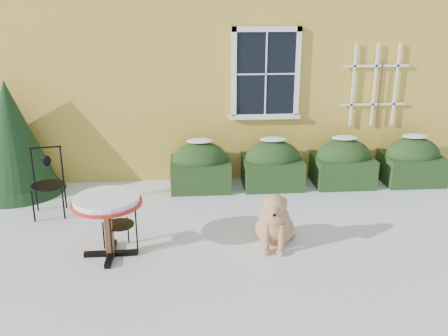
{
  "coord_description": "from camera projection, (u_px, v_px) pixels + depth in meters",
  "views": [
    {
      "loc": [
        -0.55,
        -5.87,
        3.26
      ],
      "look_at": [
        0.0,
        1.0,
        0.9
      ],
      "focal_mm": 40.0,
      "sensor_mm": 36.0,
      "label": 1
    }
  ],
  "objects": [
    {
      "name": "patio_chair_near",
      "position": [
        120.0,
        224.0,
        6.61
      ],
      "size": [
        0.49,
        0.49,
        0.84
      ],
      "rotation": [
        0.0,
        0.0,
        3.59
      ],
      "color": "black",
      "rests_on": "ground"
    },
    {
      "name": "ground",
      "position": [
        230.0,
        256.0,
        6.63
      ],
      "size": [
        80.0,
        80.0,
        0.0
      ],
      "primitive_type": "plane",
      "color": "white",
      "rests_on": "ground"
    },
    {
      "name": "dog",
      "position": [
        275.0,
        223.0,
        6.8
      ],
      "size": [
        0.65,
        0.92,
        0.86
      ],
      "rotation": [
        0.0,
        0.0,
        -0.21
      ],
      "color": "tan",
      "rests_on": "ground"
    },
    {
      "name": "bistro_table",
      "position": [
        107.0,
        207.0,
        6.42
      ],
      "size": [
        0.91,
        0.91,
        0.84
      ],
      "rotation": [
        0.0,
        0.0,
        0.3
      ],
      "color": "black",
      "rests_on": "ground"
    },
    {
      "name": "patio_chair_far",
      "position": [
        48.0,
        182.0,
        7.78
      ],
      "size": [
        0.54,
        0.53,
        1.06
      ],
      "rotation": [
        0.0,
        0.0,
        0.16
      ],
      "color": "black",
      "rests_on": "ground"
    },
    {
      "name": "evergreen_shrub",
      "position": [
        13.0,
        148.0,
        8.6
      ],
      "size": [
        1.63,
        1.63,
        1.97
      ],
      "rotation": [
        0.0,
        0.0,
        0.33
      ],
      "color": "black",
      "rests_on": "ground"
    },
    {
      "name": "hedge_row",
      "position": [
        308.0,
        164.0,
        9.03
      ],
      "size": [
        4.95,
        0.8,
        0.91
      ],
      "color": "black",
      "rests_on": "ground"
    }
  ]
}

